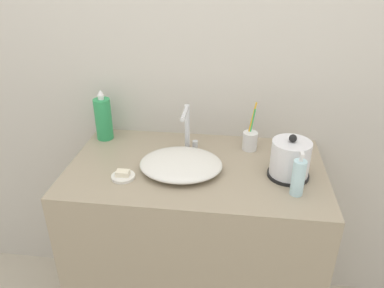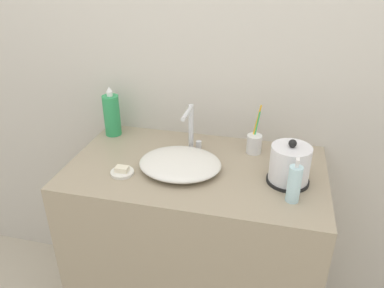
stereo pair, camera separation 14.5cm
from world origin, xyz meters
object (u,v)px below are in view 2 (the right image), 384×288
(toothbrush_cup, at_px, (254,143))
(lotion_bottle, at_px, (294,184))
(electric_kettle, at_px, (290,166))
(shampoo_bottle, at_px, (112,115))
(faucet, at_px, (191,126))

(toothbrush_cup, relative_size, lotion_bottle, 1.26)
(electric_kettle, xyz_separation_m, shampoo_bottle, (-0.81, 0.23, 0.03))
(faucet, height_order, toothbrush_cup, toothbrush_cup)
(electric_kettle, relative_size, shampoo_bottle, 0.76)
(shampoo_bottle, bearing_deg, toothbrush_cup, -2.23)
(toothbrush_cup, relative_size, shampoo_bottle, 0.92)
(faucet, xyz_separation_m, electric_kettle, (0.42, -0.16, -0.05))
(electric_kettle, distance_m, toothbrush_cup, 0.25)
(electric_kettle, height_order, shampoo_bottle, shampoo_bottle)
(toothbrush_cup, bearing_deg, lotion_bottle, -63.13)
(electric_kettle, xyz_separation_m, lotion_bottle, (0.02, -0.12, 0.00))
(toothbrush_cup, bearing_deg, faucet, -170.12)
(electric_kettle, relative_size, toothbrush_cup, 0.82)
(faucet, height_order, lotion_bottle, faucet)
(electric_kettle, height_order, lotion_bottle, electric_kettle)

